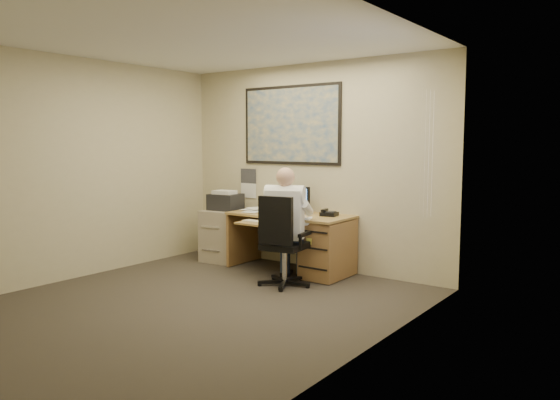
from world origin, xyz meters
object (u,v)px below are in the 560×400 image
Objects in this scene: desk at (313,240)px; filing_cabinet at (226,230)px; person at (286,227)px; office_chair at (282,260)px.

filing_cabinet is (-1.45, -0.02, -0.01)m from desk.
desk is at bearing 72.13° from person.
person is (0.03, -0.61, 0.25)m from desk.
office_chair is at bearing -88.31° from desk.
office_chair is 0.39m from person.
person is at bearing -87.36° from desk.
desk is 1.16× the size of person.
desk is at bearing 82.75° from office_chair.
filing_cabinet is 1.62m from office_chair.
office_chair is at bearing -116.11° from person.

